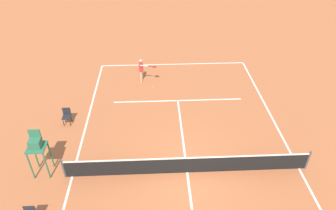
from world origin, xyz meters
The scene contains 7 objects.
ground_plane centered at (0.00, 0.00, 0.00)m, with size 60.00×60.00×0.00m, color #B76038.
court_lines centered at (0.00, 0.00, 0.00)m, with size 10.73×21.66×0.01m.
tennis_net centered at (0.00, 0.00, 0.50)m, with size 11.33×0.10×1.07m.
player_serving centered at (2.25, -8.36, 1.00)m, with size 1.22×0.81×1.68m.
tennis_ball centered at (1.55, -7.52, 0.03)m, with size 0.07×0.07×0.07m, color #CCE033.
umpire_chair centered at (6.65, -0.34, 1.61)m, with size 0.80×0.80×2.41m.
courtside_chair_mid centered at (6.35, -4.00, 0.53)m, with size 0.44×0.46×0.95m.
Camera 1 is at (1.36, 9.82, 10.85)m, focal length 32.83 mm.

